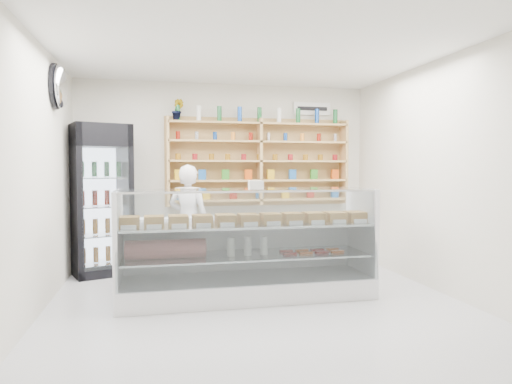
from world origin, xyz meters
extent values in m
plane|color=#B9BABE|center=(0.00, 0.00, 0.00)|extent=(5.00, 5.00, 0.00)
plane|color=white|center=(0.00, 0.00, 2.80)|extent=(5.00, 5.00, 0.00)
plane|color=silver|center=(0.00, 2.50, 1.40)|extent=(4.50, 0.00, 4.50)
plane|color=silver|center=(0.00, -2.50, 1.40)|extent=(4.50, 0.00, 4.50)
plane|color=silver|center=(-2.25, 0.00, 1.40)|extent=(0.00, 5.00, 5.00)
plane|color=silver|center=(2.25, 0.00, 1.40)|extent=(0.00, 5.00, 5.00)
cube|color=white|center=(-0.07, 0.51, 0.12)|extent=(2.89, 0.82, 0.24)
cube|color=white|center=(-0.07, 0.88, 0.54)|extent=(2.89, 0.05, 0.61)
cube|color=silver|center=(-0.07, 0.51, 0.49)|extent=(2.77, 0.72, 0.02)
cube|color=silver|center=(-0.07, 0.51, 0.85)|extent=(2.83, 0.75, 0.02)
cube|color=silver|center=(-0.07, 0.11, 0.75)|extent=(2.83, 0.12, 1.01)
cube|color=silver|center=(-0.07, 0.46, 1.25)|extent=(2.83, 0.57, 0.01)
imported|color=silver|center=(-0.65, 1.73, 0.77)|extent=(0.66, 0.56, 1.54)
cube|color=black|center=(-1.85, 2.14, 1.05)|extent=(0.96, 0.95, 2.10)
cube|color=#2D053E|center=(-1.97, 1.81, 1.94)|extent=(0.71, 0.28, 0.29)
cube|color=silver|center=(-1.97, 1.80, 0.95)|extent=(0.60, 0.23, 1.66)
cube|color=tan|center=(-0.90, 2.34, 1.59)|extent=(0.04, 0.28, 1.33)
cube|color=tan|center=(0.50, 2.34, 1.59)|extent=(0.04, 0.28, 1.33)
cube|color=tan|center=(1.90, 2.34, 1.59)|extent=(0.04, 0.28, 1.33)
cube|color=tan|center=(0.50, 2.34, 1.00)|extent=(2.80, 0.28, 0.03)
cube|color=tan|center=(0.50, 2.34, 1.30)|extent=(2.80, 0.28, 0.03)
cube|color=tan|center=(0.50, 2.34, 1.60)|extent=(2.80, 0.28, 0.03)
cube|color=tan|center=(0.50, 2.34, 1.90)|extent=(2.80, 0.28, 0.03)
cube|color=tan|center=(0.50, 2.34, 2.18)|extent=(2.80, 0.28, 0.03)
imported|color=#1E6626|center=(-0.75, 2.34, 2.35)|extent=(0.21, 0.19, 0.32)
ellipsoid|color=silver|center=(-2.17, 1.20, 2.45)|extent=(0.15, 0.50, 0.50)
cube|color=white|center=(1.40, 2.47, 2.45)|extent=(0.62, 0.03, 0.20)
camera|label=1|loc=(-1.08, -4.58, 1.49)|focal=32.00mm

